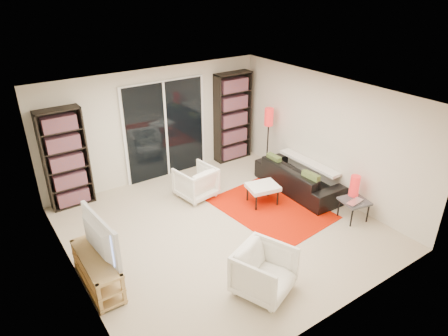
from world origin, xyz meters
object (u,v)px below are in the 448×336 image
(tv_stand, at_px, (98,270))
(side_table, at_px, (354,202))
(ottoman, at_px, (263,188))
(bookshelf_right, at_px, (233,117))
(sofa, at_px, (298,177))
(bookshelf_left, at_px, (66,159))
(armchair_front, at_px, (264,272))
(floor_lamp, at_px, (269,123))
(armchair_back, at_px, (196,182))

(tv_stand, bearing_deg, side_table, -12.14)
(ottoman, bearing_deg, tv_stand, -172.84)
(side_table, bearing_deg, bookshelf_right, 94.06)
(bookshelf_right, bearing_deg, tv_stand, -149.08)
(bookshelf_right, xyz_separation_m, side_table, (0.25, -3.47, -0.70))
(side_table, bearing_deg, sofa, 92.49)
(bookshelf_left, xyz_separation_m, bookshelf_right, (3.85, -0.00, 0.07))
(bookshelf_left, distance_m, ottoman, 3.77)
(armchair_front, distance_m, side_table, 2.59)
(armchair_front, height_order, side_table, armchair_front)
(floor_lamp, bearing_deg, sofa, -96.72)
(bookshelf_right, xyz_separation_m, ottoman, (-0.76, -2.08, -0.70))
(bookshelf_right, height_order, sofa, bookshelf_right)
(tv_stand, height_order, armchair_back, armchair_back)
(bookshelf_right, bearing_deg, armchair_back, -146.99)
(bookshelf_left, xyz_separation_m, side_table, (4.10, -3.47, -0.62))
(sofa, xyz_separation_m, armchair_back, (-1.89, 0.98, 0.03))
(armchair_front, relative_size, floor_lamp, 0.53)
(ottoman, height_order, side_table, same)
(tv_stand, distance_m, sofa, 4.40)
(bookshelf_left, height_order, floor_lamp, bookshelf_left)
(bookshelf_right, distance_m, armchair_back, 2.16)
(armchair_front, relative_size, side_table, 1.42)
(sofa, height_order, side_table, sofa)
(bookshelf_right, bearing_deg, side_table, -85.94)
(armchair_back, relative_size, ottoman, 1.06)
(side_table, bearing_deg, tv_stand, 167.86)
(armchair_front, height_order, floor_lamp, floor_lamp)
(armchair_front, bearing_deg, sofa, 15.37)
(armchair_back, relative_size, side_table, 1.33)
(bookshelf_left, distance_m, bookshelf_right, 3.85)
(bookshelf_right, relative_size, sofa, 1.06)
(bookshelf_right, bearing_deg, ottoman, -110.18)
(tv_stand, distance_m, floor_lamp, 4.87)
(ottoman, bearing_deg, bookshelf_right, 69.82)
(bookshelf_right, bearing_deg, floor_lamp, -70.40)
(sofa, height_order, armchair_back, armchair_back)
(ottoman, relative_size, floor_lamp, 0.46)
(sofa, xyz_separation_m, armchair_front, (-2.48, -1.89, 0.06))
(bookshelf_left, xyz_separation_m, armchair_front, (1.55, -3.97, -0.63))
(bookshelf_left, xyz_separation_m, tv_stand, (-0.34, -2.51, -0.71))
(tv_stand, relative_size, ottoman, 1.82)
(tv_stand, height_order, side_table, tv_stand)
(bookshelf_left, relative_size, armchair_back, 2.74)
(sofa, xyz_separation_m, side_table, (0.06, -1.38, 0.06))
(bookshelf_left, bearing_deg, tv_stand, -97.75)
(bookshelf_left, xyz_separation_m, sofa, (4.04, -2.08, -0.69))
(floor_lamp, bearing_deg, tv_stand, -160.48)
(tv_stand, relative_size, floor_lamp, 0.84)
(tv_stand, distance_m, side_table, 4.54)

